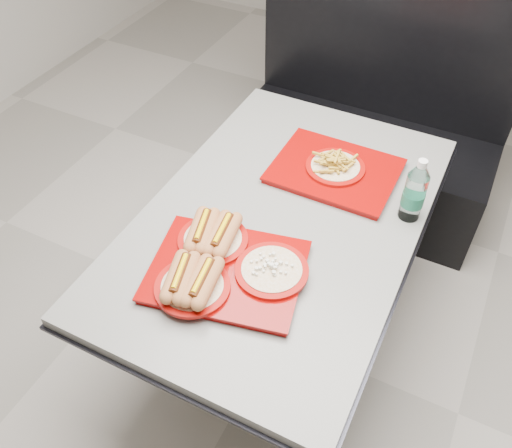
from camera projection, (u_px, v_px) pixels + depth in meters
The scene contains 6 objects.
ground at pixel (276, 337), 2.40m from camera, with size 6.00×6.00×0.00m, color #A19A90.
diner_table at pixel (280, 248), 1.99m from camera, with size 0.92×1.42×0.75m.
booth_bench at pixel (367, 132), 2.80m from camera, with size 1.30×0.57×1.35m.
tray_near at pixel (221, 264), 1.67m from camera, with size 0.53×0.45×0.10m.
tray_far at pixel (335, 168), 2.01m from camera, with size 0.45×0.36×0.09m.
water_bottle at pixel (414, 193), 1.80m from camera, with size 0.08×0.08×0.24m.
Camera 1 is at (0.52, -1.23, 2.06)m, focal length 38.00 mm.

